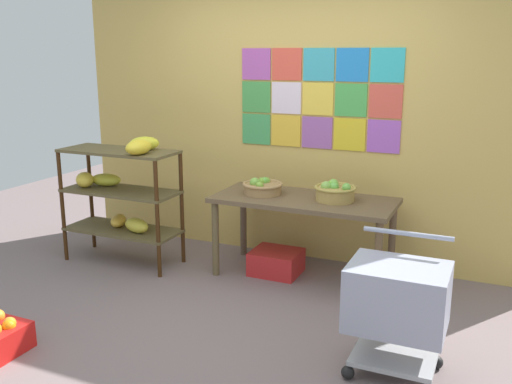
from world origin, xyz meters
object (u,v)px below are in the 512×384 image
at_px(fruit_basket_centre, 335,192).
at_px(produce_crate_under_table, 276,262).
at_px(shopping_cart, 397,301).
at_px(fruit_basket_right, 262,187).
at_px(display_table, 304,208).
at_px(banana_shelf_unit, 121,189).

relative_size(fruit_basket_centre, produce_crate_under_table, 0.82).
relative_size(produce_crate_under_table, shopping_cart, 0.50).
distance_m(fruit_basket_right, fruit_basket_centre, 0.63).
bearing_deg(produce_crate_under_table, display_table, 8.77).
xyz_separation_m(banana_shelf_unit, display_table, (1.62, 0.33, -0.08)).
relative_size(banana_shelf_unit, fruit_basket_right, 3.37).
distance_m(banana_shelf_unit, shopping_cart, 2.78).
distance_m(fruit_basket_right, produce_crate_under_table, 0.67).
bearing_deg(display_table, fruit_basket_right, -179.61).
relative_size(fruit_basket_centre, shopping_cart, 0.42).
xyz_separation_m(fruit_basket_centre, produce_crate_under_table, (-0.49, -0.06, -0.67)).
height_order(fruit_basket_right, produce_crate_under_table, fruit_basket_right).
xyz_separation_m(fruit_basket_right, produce_crate_under_table, (0.15, -0.03, -0.65)).
bearing_deg(produce_crate_under_table, shopping_cart, -43.96).
xyz_separation_m(banana_shelf_unit, shopping_cart, (2.62, -0.90, -0.22)).
height_order(banana_shelf_unit, fruit_basket_right, banana_shelf_unit).
bearing_deg(fruit_basket_centre, produce_crate_under_table, -173.13).
bearing_deg(fruit_basket_right, display_table, 0.39).
xyz_separation_m(fruit_basket_centre, shopping_cart, (0.75, -1.25, -0.30)).
height_order(banana_shelf_unit, fruit_basket_centre, banana_shelf_unit).
relative_size(banana_shelf_unit, display_table, 0.77).
distance_m(banana_shelf_unit, produce_crate_under_table, 1.53).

